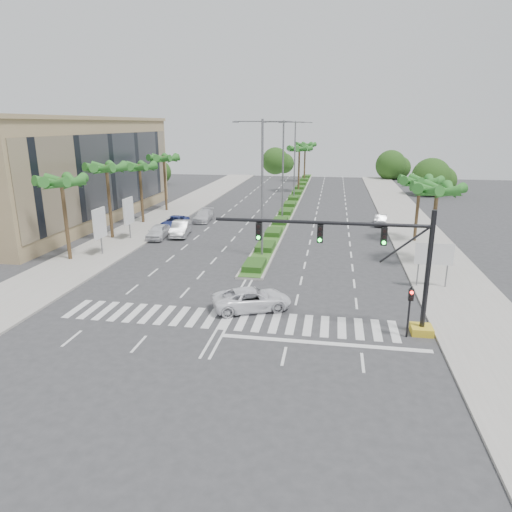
{
  "coord_description": "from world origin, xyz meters",
  "views": [
    {
      "loc": [
        6.15,
        -25.22,
        11.63
      ],
      "look_at": [
        1.16,
        3.98,
        3.0
      ],
      "focal_mm": 32.0,
      "sensor_mm": 36.0,
      "label": 1
    }
  ],
  "objects_px": {
    "car_right": "(381,220)",
    "car_parked_b": "(181,228)",
    "car_parked_c": "(175,222)",
    "car_parked_d": "(204,216)",
    "car_crossing": "(252,299)",
    "car_parked_a": "(158,232)"
  },
  "relations": [
    {
      "from": "car_parked_b",
      "to": "car_crossing",
      "type": "bearing_deg",
      "value": -67.05
    },
    {
      "from": "car_right",
      "to": "car_crossing",
      "type": "bearing_deg",
      "value": 75.17
    },
    {
      "from": "car_parked_b",
      "to": "car_parked_a",
      "type": "bearing_deg",
      "value": -147.57
    },
    {
      "from": "car_parked_a",
      "to": "car_parked_c",
      "type": "relative_size",
      "value": 0.88
    },
    {
      "from": "car_crossing",
      "to": "car_right",
      "type": "height_order",
      "value": "car_crossing"
    },
    {
      "from": "car_parked_a",
      "to": "car_right",
      "type": "distance_m",
      "value": 25.94
    },
    {
      "from": "car_parked_b",
      "to": "car_crossing",
      "type": "distance_m",
      "value": 21.75
    },
    {
      "from": "car_parked_c",
      "to": "car_crossing",
      "type": "xyz_separation_m",
      "value": [
        13.06,
        -22.16,
        0.03
      ]
    },
    {
      "from": "car_parked_a",
      "to": "car_crossing",
      "type": "distance_m",
      "value": 21.48
    },
    {
      "from": "car_parked_a",
      "to": "car_parked_d",
      "type": "xyz_separation_m",
      "value": [
        2.23,
        9.39,
        -0.05
      ]
    },
    {
      "from": "car_parked_d",
      "to": "car_crossing",
      "type": "height_order",
      "value": "car_crossing"
    },
    {
      "from": "car_parked_a",
      "to": "car_parked_b",
      "type": "distance_m",
      "value": 2.52
    },
    {
      "from": "car_right",
      "to": "car_parked_b",
      "type": "bearing_deg",
      "value": 28.78
    },
    {
      "from": "car_parked_c",
      "to": "car_parked_d",
      "type": "xyz_separation_m",
      "value": [
        2.23,
        4.28,
        0.0
      ]
    },
    {
      "from": "car_parked_a",
      "to": "car_crossing",
      "type": "relative_size",
      "value": 0.85
    },
    {
      "from": "car_right",
      "to": "car_parked_d",
      "type": "bearing_deg",
      "value": 9.62
    },
    {
      "from": "car_crossing",
      "to": "car_parked_a",
      "type": "bearing_deg",
      "value": 14.35
    },
    {
      "from": "car_parked_c",
      "to": "car_right",
      "type": "distance_m",
      "value": 24.27
    },
    {
      "from": "car_parked_c",
      "to": "car_right",
      "type": "height_order",
      "value": "car_parked_c"
    },
    {
      "from": "car_crossing",
      "to": "car_parked_b",
      "type": "bearing_deg",
      "value": 7.7
    },
    {
      "from": "car_parked_b",
      "to": "car_parked_d",
      "type": "height_order",
      "value": "car_parked_b"
    },
    {
      "from": "car_parked_a",
      "to": "car_parked_b",
      "type": "xyz_separation_m",
      "value": [
        1.92,
        1.63,
        0.06
      ]
    }
  ]
}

